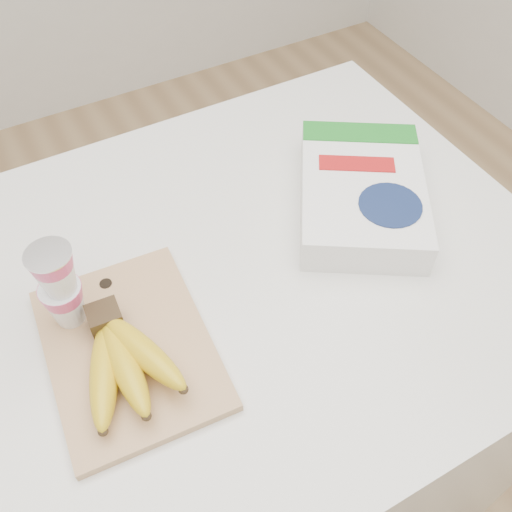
{
  "coord_description": "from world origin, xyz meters",
  "views": [
    {
      "loc": [
        -0.15,
        -0.54,
        1.72
      ],
      "look_at": [
        0.14,
        -0.02,
        1.01
      ],
      "focal_mm": 40.0,
      "sensor_mm": 36.0,
      "label": 1
    }
  ],
  "objects": [
    {
      "name": "cereal_box",
      "position": [
        0.38,
        0.02,
        1.0
      ],
      "size": [
        0.35,
        0.38,
        0.07
      ],
      "rotation": [
        0.0,
        0.0,
        -0.56
      ],
      "color": "white",
      "rests_on": "table"
    },
    {
      "name": "room",
      "position": [
        0.0,
        0.0,
        1.35
      ],
      "size": [
        4.0,
        4.0,
        4.0
      ],
      "color": "tan",
      "rests_on": "ground"
    },
    {
      "name": "cutting_board",
      "position": [
        -0.1,
        -0.06,
        0.98
      ],
      "size": [
        0.25,
        0.33,
        0.02
      ],
      "primitive_type": "cube",
      "rotation": [
        0.0,
        0.0,
        -0.07
      ],
      "color": "tan",
      "rests_on": "table"
    },
    {
      "name": "bananas",
      "position": [
        -0.12,
        -0.1,
        1.01
      ],
      "size": [
        0.16,
        0.21,
        0.07
      ],
      "color": "#382816",
      "rests_on": "cutting_board"
    },
    {
      "name": "table",
      "position": [
        0.0,
        0.0,
        0.48
      ],
      "size": [
        1.29,
        0.86,
        0.97
      ],
      "primitive_type": "cube",
      "color": "white",
      "rests_on": "ground"
    },
    {
      "name": "yogurt_stack",
      "position": [
        -0.16,
        0.02,
        1.07
      ],
      "size": [
        0.07,
        0.07,
        0.15
      ],
      "color": "white",
      "rests_on": "cutting_board"
    }
  ]
}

